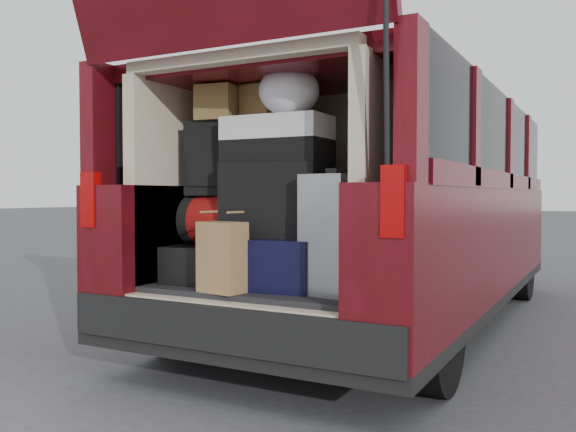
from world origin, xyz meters
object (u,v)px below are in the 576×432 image
object	(u,v)px
navy_hardshell	(282,261)
backpack	(214,159)
twotone_duffel	(277,140)
kraft_bag	(222,257)
silver_roller	(340,234)
black_soft_case	(277,200)
red_duffel	(222,220)
black_hardshell	(212,263)

from	to	relation	value
navy_hardshell	backpack	bearing A→B (deg)	173.79
twotone_duffel	kraft_bag	bearing A→B (deg)	-111.06
silver_roller	backpack	size ratio (longest dim) A/B	1.40
navy_hardshell	silver_roller	world-z (taller)	silver_roller
navy_hardshell	backpack	size ratio (longest dim) A/B	1.44
silver_roller	backpack	xyz separation A→B (m)	(-0.83, 0.08, 0.41)
kraft_bag	black_soft_case	world-z (taller)	black_soft_case
red_duffel	twotone_duffel	xyz separation A→B (m)	(0.36, 0.01, 0.44)
silver_roller	kraft_bag	bearing A→B (deg)	-144.23
kraft_bag	twotone_duffel	xyz separation A→B (m)	(0.13, 0.35, 0.62)
navy_hardshell	kraft_bag	bearing A→B (deg)	-119.08
backpack	silver_roller	bearing A→B (deg)	-17.46
black_hardshell	red_duffel	world-z (taller)	red_duffel
black_hardshell	backpack	size ratio (longest dim) A/B	1.22
red_duffel	backpack	xyz separation A→B (m)	(-0.07, 0.02, 0.36)
navy_hardshell	kraft_bag	world-z (taller)	kraft_bag
backpack	twotone_duffel	world-z (taller)	twotone_duffel
black_hardshell	silver_roller	xyz separation A→B (m)	(0.83, -0.04, 0.19)
red_duffel	backpack	distance (m)	0.36
silver_roller	backpack	bearing A→B (deg)	-177.19
backpack	black_soft_case	bearing A→B (deg)	-14.65
black_hardshell	black_soft_case	bearing A→B (deg)	-2.53
black_hardshell	red_duffel	xyz separation A→B (m)	(0.06, 0.02, 0.25)
kraft_bag	backpack	distance (m)	0.70
black_hardshell	backpack	world-z (taller)	backpack
silver_roller	twotone_duffel	size ratio (longest dim) A/B	1.05
black_hardshell	kraft_bag	world-z (taller)	kraft_bag
silver_roller	kraft_bag	xyz separation A→B (m)	(-0.53, -0.28, -0.12)
backpack	twotone_duffel	size ratio (longest dim) A/B	0.75
silver_roller	black_soft_case	xyz separation A→B (m)	(-0.40, 0.06, 0.17)
silver_roller	kraft_bag	world-z (taller)	silver_roller
silver_roller	kraft_bag	size ratio (longest dim) A/B	1.66
black_hardshell	navy_hardshell	size ratio (longest dim) A/B	0.85
red_duffel	black_soft_case	world-z (taller)	black_soft_case
silver_roller	kraft_bag	distance (m)	0.61
kraft_bag	twotone_duffel	distance (m)	0.72
navy_hardshell	silver_roller	distance (m)	0.42
kraft_bag	backpack	bearing A→B (deg)	139.13
black_soft_case	red_duffel	bearing A→B (deg)	175.94
backpack	red_duffel	bearing A→B (deg)	-28.64
navy_hardshell	red_duffel	size ratio (longest dim) A/B	1.41
backpack	navy_hardshell	bearing A→B (deg)	-12.15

